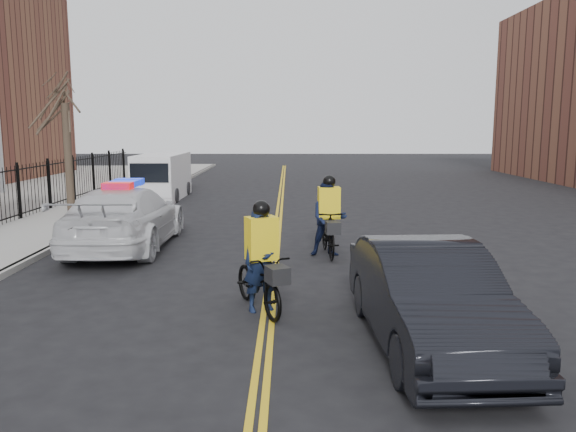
# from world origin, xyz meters

# --- Properties ---
(ground) EXTENTS (120.00, 120.00, 0.00)m
(ground) POSITION_xyz_m (0.00, 0.00, 0.00)
(ground) COLOR black
(ground) RESTS_ON ground
(center_line_left) EXTENTS (0.10, 60.00, 0.01)m
(center_line_left) POSITION_xyz_m (-0.08, 8.00, 0.01)
(center_line_left) COLOR gold
(center_line_left) RESTS_ON ground
(center_line_right) EXTENTS (0.10, 60.00, 0.01)m
(center_line_right) POSITION_xyz_m (0.08, 8.00, 0.01)
(center_line_right) COLOR gold
(center_line_right) RESTS_ON ground
(sidewalk) EXTENTS (3.00, 60.00, 0.15)m
(sidewalk) POSITION_xyz_m (-7.50, 8.00, 0.07)
(sidewalk) COLOR gray
(sidewalk) RESTS_ON ground
(curb) EXTENTS (0.20, 60.00, 0.15)m
(curb) POSITION_xyz_m (-6.00, 8.00, 0.07)
(curb) COLOR gray
(curb) RESTS_ON ground
(iron_fence) EXTENTS (0.12, 28.00, 2.00)m
(iron_fence) POSITION_xyz_m (-9.00, 8.00, 1.00)
(iron_fence) COLOR black
(iron_fence) RESTS_ON ground
(street_tree) EXTENTS (3.20, 3.20, 4.80)m
(street_tree) POSITION_xyz_m (-7.60, 10.00, 3.53)
(street_tree) COLOR #32271D
(street_tree) RESTS_ON sidewalk
(police_cruiser) EXTENTS (2.44, 5.89, 1.86)m
(police_cruiser) POSITION_xyz_m (-4.10, 4.81, 0.86)
(police_cruiser) COLOR silver
(police_cruiser) RESTS_ON ground
(dark_sedan) EXTENTS (1.91, 4.85, 1.57)m
(dark_sedan) POSITION_xyz_m (2.48, -2.19, 0.79)
(dark_sedan) COLOR black
(dark_sedan) RESTS_ON ground
(cargo_van) EXTENTS (1.94, 4.95, 2.07)m
(cargo_van) POSITION_xyz_m (-5.50, 15.58, 1.01)
(cargo_van) COLOR white
(cargo_van) RESTS_ON ground
(cyclist_near) EXTENTS (1.50, 2.17, 2.02)m
(cyclist_near) POSITION_xyz_m (-0.11, -0.50, 0.70)
(cyclist_near) COLOR black
(cyclist_near) RESTS_ON ground
(cyclist_far) EXTENTS (0.98, 2.11, 2.10)m
(cyclist_far) POSITION_xyz_m (1.40, 3.89, 0.83)
(cyclist_far) COLOR black
(cyclist_far) RESTS_ON ground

